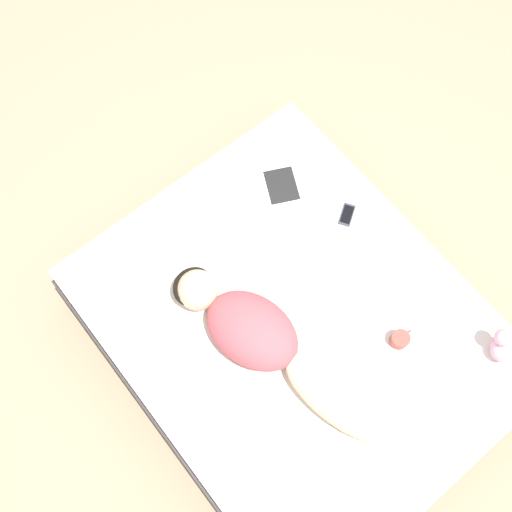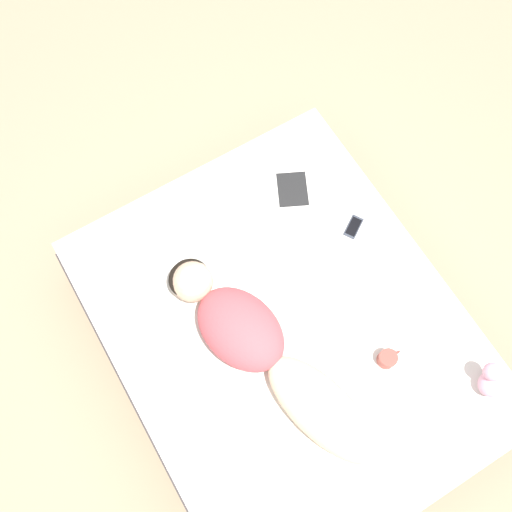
# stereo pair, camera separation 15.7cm
# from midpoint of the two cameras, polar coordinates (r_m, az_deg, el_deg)

# --- Properties ---
(ground_plane) EXTENTS (12.00, 12.00, 0.00)m
(ground_plane) POSITION_cam_midpoint_polar(r_m,az_deg,el_deg) (3.56, 2.13, -8.55)
(ground_plane) COLOR #9E8466
(bed) EXTENTS (1.74, 2.14, 0.51)m
(bed) POSITION_cam_midpoint_polar(r_m,az_deg,el_deg) (3.32, 2.29, -7.63)
(bed) COLOR #383333
(bed) RESTS_ON ground_plane
(person) EXTENTS (0.58, 1.36, 0.21)m
(person) POSITION_cam_midpoint_polar(r_m,az_deg,el_deg) (2.94, 0.30, -8.78)
(person) COLOR #DBB28E
(person) RESTS_ON bed
(open_magazine) EXTENTS (0.59, 0.49, 0.01)m
(open_magazine) POSITION_cam_midpoint_polar(r_m,az_deg,el_deg) (3.33, -0.94, 6.22)
(open_magazine) COLOR silver
(open_magazine) RESTS_ON bed
(coffee_mug) EXTENTS (0.12, 0.09, 0.08)m
(coffee_mug) POSITION_cam_midpoint_polar(r_m,az_deg,el_deg) (3.07, 12.13, -7.86)
(coffee_mug) COLOR #993D33
(coffee_mug) RESTS_ON bed
(cell_phone) EXTENTS (0.15, 0.13, 0.01)m
(cell_phone) POSITION_cam_midpoint_polar(r_m,az_deg,el_deg) (3.29, 7.31, 3.84)
(cell_phone) COLOR #333842
(cell_phone) RESTS_ON bed
(plush_toy) EXTENTS (0.14, 0.16, 0.19)m
(plush_toy) POSITION_cam_midpoint_polar(r_m,az_deg,el_deg) (3.16, 21.24, -8.13)
(plush_toy) COLOR #DB9EB2
(plush_toy) RESTS_ON bed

